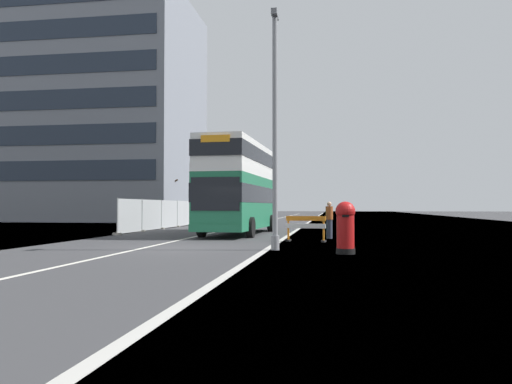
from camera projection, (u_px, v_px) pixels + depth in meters
The scene contains 11 objects.
ground at pixel (193, 249), 18.21m from camera, with size 140.00×280.00×0.10m.
double_decker_bus at pixel (240, 187), 27.48m from camera, with size 3.03×10.39×4.88m.
lamppost_foreground at pixel (275, 137), 17.35m from camera, with size 0.29×0.70×8.32m.
red_pillar_postbox at pixel (345, 225), 15.90m from camera, with size 0.63×0.63×1.66m.
roadworks_barrier at pixel (306, 226), 21.38m from camera, with size 1.74×0.75×1.09m.
construction_site_fence at pixel (190, 213), 39.73m from camera, with size 0.44×27.40×1.97m.
car_oncoming_near at pixel (238, 211), 45.29m from camera, with size 2.00×4.01×2.36m.
car_receding_mid at pixel (246, 212), 53.64m from camera, with size 1.93×3.96×1.97m.
bare_tree_far_verge_near at pixel (166, 196), 48.50m from camera, with size 2.57×2.09×5.00m.
pedestrian_at_kerb at pixel (329, 220), 23.43m from camera, with size 0.34×0.34×1.73m.
backdrop_office_block at pixel (78, 113), 55.08m from camera, with size 25.14×15.61×23.50m.
Camera 1 is at (5.71, -17.57, 1.51)m, focal length 35.15 mm.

